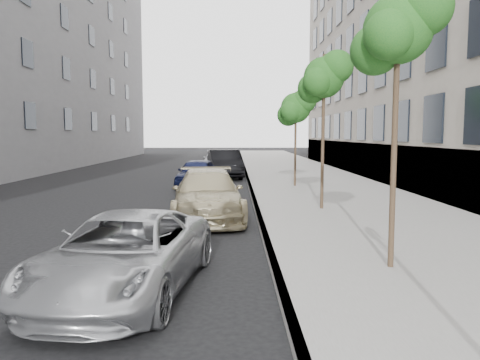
{
  "coord_description": "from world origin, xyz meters",
  "views": [
    {
      "loc": [
        0.45,
        -6.51,
        2.46
      ],
      "look_at": [
        0.57,
        3.28,
        1.5
      ],
      "focal_mm": 35.0,
      "sensor_mm": 36.0,
      "label": 1
    }
  ],
  "objects_px": {
    "tree_near": "(400,30)",
    "sedan_rear": "(218,160)",
    "minivan": "(125,254)",
    "tree_mid": "(325,78)",
    "suv": "(208,195)",
    "sedan_blue": "(197,173)",
    "tree_far": "(296,108)",
    "sedan_black": "(224,164)"
  },
  "relations": [
    {
      "from": "minivan",
      "to": "tree_far",
      "type": "bearing_deg",
      "value": 79.77
    },
    {
      "from": "tree_near",
      "to": "sedan_rear",
      "type": "distance_m",
      "value": 24.34
    },
    {
      "from": "tree_near",
      "to": "sedan_black",
      "type": "height_order",
      "value": "tree_near"
    },
    {
      "from": "sedan_blue",
      "to": "sedan_rear",
      "type": "height_order",
      "value": "sedan_rear"
    },
    {
      "from": "tree_near",
      "to": "tree_far",
      "type": "height_order",
      "value": "tree_near"
    },
    {
      "from": "suv",
      "to": "sedan_blue",
      "type": "distance_m",
      "value": 8.0
    },
    {
      "from": "minivan",
      "to": "sedan_blue",
      "type": "relative_size",
      "value": 1.12
    },
    {
      "from": "tree_near",
      "to": "minivan",
      "type": "height_order",
      "value": "tree_near"
    },
    {
      "from": "tree_mid",
      "to": "sedan_black",
      "type": "relative_size",
      "value": 1.02
    },
    {
      "from": "tree_mid",
      "to": "sedan_blue",
      "type": "height_order",
      "value": "tree_mid"
    },
    {
      "from": "tree_far",
      "to": "suv",
      "type": "height_order",
      "value": "tree_far"
    },
    {
      "from": "tree_far",
      "to": "tree_near",
      "type": "bearing_deg",
      "value": -90.0
    },
    {
      "from": "tree_far",
      "to": "sedan_rear",
      "type": "distance_m",
      "value": 11.83
    },
    {
      "from": "tree_mid",
      "to": "tree_far",
      "type": "bearing_deg",
      "value": 90.0
    },
    {
      "from": "tree_mid",
      "to": "minivan",
      "type": "relative_size",
      "value": 1.1
    },
    {
      "from": "sedan_rear",
      "to": "suv",
      "type": "bearing_deg",
      "value": -89.47
    },
    {
      "from": "suv",
      "to": "tree_mid",
      "type": "bearing_deg",
      "value": 11.54
    },
    {
      "from": "tree_near",
      "to": "suv",
      "type": "xyz_separation_m",
      "value": [
        -3.55,
        5.48,
        -3.49
      ]
    },
    {
      "from": "tree_near",
      "to": "sedan_blue",
      "type": "distance_m",
      "value": 14.58
    },
    {
      "from": "tree_mid",
      "to": "suv",
      "type": "height_order",
      "value": "tree_mid"
    },
    {
      "from": "tree_mid",
      "to": "tree_far",
      "type": "relative_size",
      "value": 1.12
    },
    {
      "from": "tree_far",
      "to": "sedan_black",
      "type": "relative_size",
      "value": 0.91
    },
    {
      "from": "minivan",
      "to": "sedan_rear",
      "type": "bearing_deg",
      "value": 96.31
    },
    {
      "from": "tree_mid",
      "to": "sedan_black",
      "type": "xyz_separation_m",
      "value": [
        -3.33,
        11.93,
        -3.4
      ]
    },
    {
      "from": "tree_mid",
      "to": "sedan_black",
      "type": "bearing_deg",
      "value": 105.58
    },
    {
      "from": "tree_mid",
      "to": "minivan",
      "type": "xyz_separation_m",
      "value": [
        -4.48,
        -7.39,
        -3.57
      ]
    },
    {
      "from": "tree_near",
      "to": "sedan_rear",
      "type": "bearing_deg",
      "value": 99.32
    },
    {
      "from": "tree_far",
      "to": "minivan",
      "type": "xyz_separation_m",
      "value": [
        -4.48,
        -13.89,
        -3.02
      ]
    },
    {
      "from": "tree_near",
      "to": "minivan",
      "type": "xyz_separation_m",
      "value": [
        -4.48,
        -0.89,
        -3.59
      ]
    },
    {
      "from": "tree_mid",
      "to": "sedan_rear",
      "type": "relative_size",
      "value": 1.03
    },
    {
      "from": "tree_mid",
      "to": "minivan",
      "type": "distance_m",
      "value": 9.35
    },
    {
      "from": "suv",
      "to": "sedan_rear",
      "type": "bearing_deg",
      "value": 86.59
    },
    {
      "from": "sedan_blue",
      "to": "sedan_black",
      "type": "distance_m",
      "value": 5.14
    },
    {
      "from": "suv",
      "to": "tree_far",
      "type": "bearing_deg",
      "value": 60.21
    },
    {
      "from": "tree_far",
      "to": "sedan_rear",
      "type": "bearing_deg",
      "value": 109.91
    },
    {
      "from": "tree_near",
      "to": "suv",
      "type": "distance_m",
      "value": 7.4
    },
    {
      "from": "tree_near",
      "to": "sedan_blue",
      "type": "height_order",
      "value": "tree_near"
    },
    {
      "from": "tree_mid",
      "to": "suv",
      "type": "distance_m",
      "value": 5.07
    },
    {
      "from": "suv",
      "to": "tree_near",
      "type": "bearing_deg",
      "value": -61.53
    },
    {
      "from": "sedan_black",
      "to": "minivan",
      "type": "bearing_deg",
      "value": -100.97
    },
    {
      "from": "sedan_rear",
      "to": "minivan",
      "type": "bearing_deg",
      "value": -91.9
    },
    {
      "from": "minivan",
      "to": "sedan_black",
      "type": "relative_size",
      "value": 0.93
    }
  ]
}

